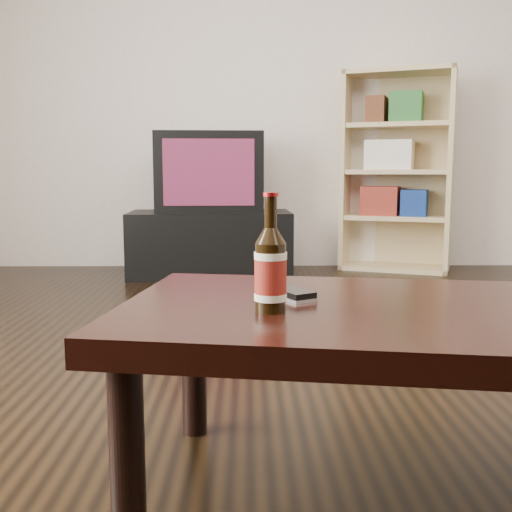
{
  "coord_description": "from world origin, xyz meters",
  "views": [
    {
      "loc": [
        -0.35,
        -1.63,
        0.73
      ],
      "look_at": [
        -0.33,
        -0.41,
        0.56
      ],
      "focal_mm": 42.0,
      "sensor_mm": 36.0,
      "label": 1
    }
  ],
  "objects_px": {
    "tv_stand": "(210,243)",
    "coffee_table": "(390,332)",
    "tv": "(210,172)",
    "phone": "(292,294)",
    "bookshelf": "(396,168)",
    "beer_bottle": "(271,270)"
  },
  "relations": [
    {
      "from": "tv_stand",
      "to": "tv",
      "type": "xyz_separation_m",
      "value": [
        0.0,
        -0.0,
        0.5
      ]
    },
    {
      "from": "tv",
      "to": "phone",
      "type": "xyz_separation_m",
      "value": [
        0.37,
        -2.87,
        -0.28
      ]
    },
    {
      "from": "tv",
      "to": "beer_bottle",
      "type": "bearing_deg",
      "value": -86.3
    },
    {
      "from": "tv",
      "to": "coffee_table",
      "type": "xyz_separation_m",
      "value": [
        0.58,
        -2.95,
        -0.34
      ]
    },
    {
      "from": "coffee_table",
      "to": "beer_bottle",
      "type": "xyz_separation_m",
      "value": [
        -0.26,
        -0.05,
        0.15
      ]
    },
    {
      "from": "tv_stand",
      "to": "phone",
      "type": "relative_size",
      "value": 8.44
    },
    {
      "from": "bookshelf",
      "to": "beer_bottle",
      "type": "height_order",
      "value": "bookshelf"
    },
    {
      "from": "coffee_table",
      "to": "tv_stand",
      "type": "bearing_deg",
      "value": 101.04
    },
    {
      "from": "beer_bottle",
      "to": "phone",
      "type": "bearing_deg",
      "value": 67.09
    },
    {
      "from": "coffee_table",
      "to": "beer_bottle",
      "type": "height_order",
      "value": "beer_bottle"
    },
    {
      "from": "bookshelf",
      "to": "phone",
      "type": "height_order",
      "value": "bookshelf"
    },
    {
      "from": "phone",
      "to": "beer_bottle",
      "type": "bearing_deg",
      "value": -143.17
    },
    {
      "from": "beer_bottle",
      "to": "tv",
      "type": "bearing_deg",
      "value": 95.94
    },
    {
      "from": "coffee_table",
      "to": "phone",
      "type": "bearing_deg",
      "value": 158.69
    },
    {
      "from": "bookshelf",
      "to": "beer_bottle",
      "type": "xyz_separation_m",
      "value": [
        -1.06,
        -3.24,
        -0.23
      ]
    },
    {
      "from": "beer_bottle",
      "to": "coffee_table",
      "type": "bearing_deg",
      "value": 10.56
    },
    {
      "from": "tv_stand",
      "to": "bookshelf",
      "type": "xyz_separation_m",
      "value": [
        1.37,
        0.24,
        0.53
      ]
    },
    {
      "from": "tv_stand",
      "to": "beer_bottle",
      "type": "height_order",
      "value": "beer_bottle"
    },
    {
      "from": "tv",
      "to": "coffee_table",
      "type": "bearing_deg",
      "value": -81.2
    },
    {
      "from": "tv",
      "to": "beer_bottle",
      "type": "height_order",
      "value": "tv"
    },
    {
      "from": "bookshelf",
      "to": "coffee_table",
      "type": "relative_size",
      "value": 1.15
    },
    {
      "from": "tv_stand",
      "to": "coffee_table",
      "type": "distance_m",
      "value": 3.02
    }
  ]
}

